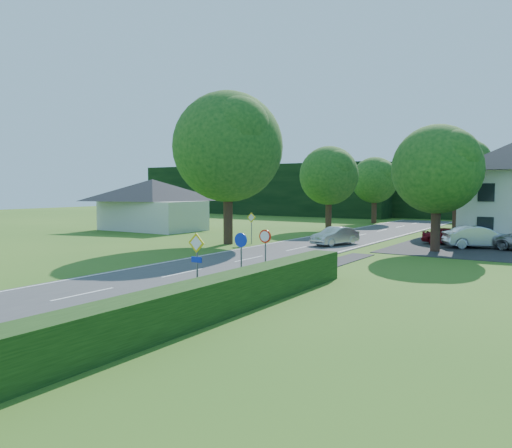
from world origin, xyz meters
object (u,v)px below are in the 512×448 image
Objects in this scene: motorcycle at (346,236)px; parasol at (477,232)px; parked_car_red at (449,236)px; streetlight at (437,186)px; moving_car at (335,236)px; parked_car_silver_a at (479,237)px.

parasol is (8.92, 3.46, 0.48)m from motorcycle.
parked_car_red reaches higher than motorcycle.
streetlight reaches higher than parked_car_red.
motorcycle is at bearing -158.79° from parasol.
moving_car is at bearing -160.85° from streetlight.
parasol reaches higher than motorcycle.
streetlight is 3.95× the size of motorcycle.
parked_car_silver_a is 1.63m from parasol.
moving_car is 1.04× the size of parked_car_red.
parked_car_silver_a is at bearing 38.84° from moving_car.
moving_car is 10.49m from parasol.
streetlight is at bearing 89.09° from parked_car_silver_a.
motorcycle is 0.52× the size of parked_car_red.
parked_car_red is 1.94m from parasol.
parasol is (2.24, 3.02, -3.41)m from streetlight.
parked_car_red is at bearing 22.20° from motorcycle.
streetlight is at bearing 35.97° from moving_car.
moving_car is 10.14m from parked_car_silver_a.
parked_car_silver_a is at bearing 11.13° from motorcycle.
motorcycle is at bearing 113.80° from parked_car_red.
parked_car_red is 2.47m from parked_car_silver_a.
moving_car is at bearing -149.23° from parasol.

